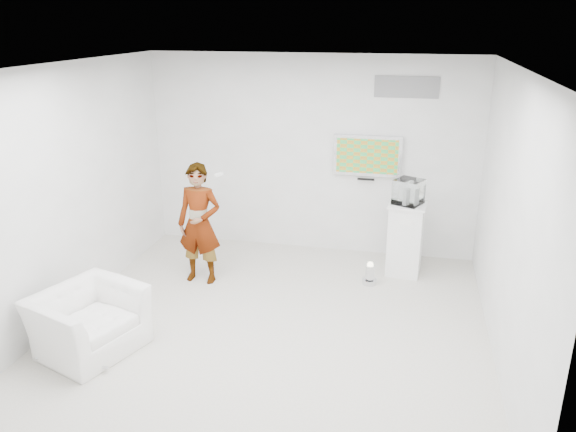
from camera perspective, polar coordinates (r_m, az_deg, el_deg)
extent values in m
cube|color=beige|center=(6.83, -1.62, -10.97)|extent=(5.00, 5.00, 0.01)
cube|color=#303033|center=(5.91, -1.90, 14.91)|extent=(5.00, 5.00, 0.01)
cube|color=white|center=(8.56, 2.37, 6.18)|extent=(5.00, 0.01, 3.00)
cube|color=white|center=(4.03, -10.60, -10.00)|extent=(5.00, 0.01, 3.00)
cube|color=white|center=(7.22, -21.39, 2.31)|extent=(0.01, 5.00, 3.00)
cube|color=white|center=(6.12, 21.57, -0.64)|extent=(0.01, 5.00, 3.00)
cube|color=silver|center=(8.40, 8.06, 6.09)|extent=(1.00, 0.08, 0.60)
cube|color=slate|center=(8.25, 11.96, 12.69)|extent=(0.90, 0.02, 0.30)
imported|color=white|center=(7.69, -8.99, -0.79)|extent=(0.62, 0.41, 1.67)
imported|color=white|center=(6.59, -19.64, -10.03)|extent=(1.23, 1.31, 0.69)
cube|color=white|center=(8.10, 11.81, -2.28)|extent=(0.55, 0.55, 1.04)
cylinder|color=silver|center=(7.82, 8.31, -5.80)|extent=(0.21, 0.21, 0.31)
cube|color=white|center=(7.87, 12.16, 2.42)|extent=(0.46, 0.46, 0.34)
cube|color=white|center=(7.89, 12.13, 2.01)|extent=(0.12, 0.17, 0.23)
cube|color=white|center=(7.53, -7.05, 4.20)|extent=(0.09, 0.15, 0.04)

